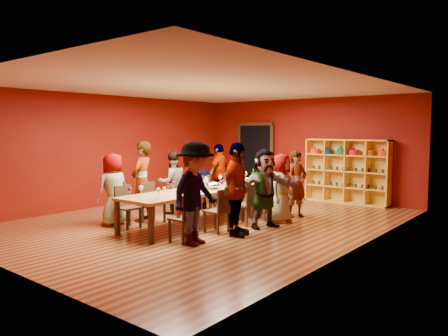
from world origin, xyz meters
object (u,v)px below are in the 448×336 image
at_px(chair_person_left_3, 208,191).
at_px(person_left_3, 200,180).
at_px(person_left_4, 220,174).
at_px(person_left_1, 142,181).
at_px(person_right_3, 281,188).
at_px(person_left_2, 172,183).
at_px(person_right_1, 236,189).
at_px(chair_person_right_0, 186,216).
at_px(chair_person_right_4, 282,195).
at_px(person_right_0, 196,193).
at_px(chair_person_right_2, 248,202).
at_px(chair_person_left_4, 232,187).
at_px(person_left_0, 113,189).
at_px(chair_person_right_1, 220,208).
at_px(shelving_unit, 347,168).
at_px(chair_person_left_2, 183,195).
at_px(chair_person_left_1, 151,200).
at_px(spittoon_bowl, 212,185).
at_px(tasting_table, 209,190).
at_px(person_right_4, 297,184).
at_px(person_right_2, 265,188).
at_px(chair_person_left_0, 126,204).
at_px(chair_person_right_3, 265,198).
at_px(wine_bottle, 253,177).

relative_size(chair_person_left_3, person_left_3, 0.60).
height_order(chair_person_left_3, person_left_4, person_left_4).
bearing_deg(person_left_1, person_right_3, 103.95).
height_order(person_left_2, person_left_3, person_left_2).
bearing_deg(person_right_3, person_right_1, 173.04).
bearing_deg(chair_person_right_0, chair_person_right_4, 90.00).
bearing_deg(person_right_0, chair_person_right_2, -1.16).
distance_m(chair_person_left_4, person_right_3, 2.50).
xyz_separation_m(person_left_0, chair_person_right_1, (2.24, 0.90, -0.28)).
bearing_deg(shelving_unit, chair_person_left_2, -118.68).
relative_size(chair_person_left_1, person_left_3, 0.60).
height_order(person_left_3, spittoon_bowl, person_left_3).
xyz_separation_m(tasting_table, chair_person_left_2, (-0.91, 0.10, -0.20)).
bearing_deg(person_right_3, person_right_0, 169.35).
xyz_separation_m(chair_person_left_1, person_right_3, (2.23, 1.84, 0.27)).
distance_m(shelving_unit, chair_person_left_2, 4.83).
bearing_deg(chair_person_left_2, chair_person_left_3, 90.00).
bearing_deg(spittoon_bowl, chair_person_left_3, 134.91).
relative_size(chair_person_left_4, person_right_4, 0.57).
distance_m(shelving_unit, chair_person_left_3, 4.06).
bearing_deg(person_right_2, chair_person_left_0, 151.67).
xyz_separation_m(chair_person_right_4, person_right_4, (0.40, 0.00, 0.29)).
xyz_separation_m(person_left_1, chair_person_right_3, (2.11, 1.84, -0.41)).
relative_size(chair_person_left_2, spittoon_bowl, 2.67).
distance_m(person_left_2, chair_person_right_3, 2.36).
xyz_separation_m(chair_person_left_0, spittoon_bowl, (1.03, 1.60, 0.33)).
xyz_separation_m(chair_person_left_3, chair_person_right_4, (1.82, 0.64, 0.00)).
bearing_deg(shelving_unit, person_left_1, -116.33).
bearing_deg(chair_person_right_0, chair_person_left_0, 177.74).
relative_size(person_left_0, person_left_4, 0.93).
xyz_separation_m(person_left_3, person_left_4, (-0.17, 0.99, 0.09)).
relative_size(person_left_3, person_right_2, 0.90).
distance_m(person_left_1, person_right_4, 3.59).
bearing_deg(chair_person_right_3, shelving_unit, 81.87).
relative_size(chair_person_right_1, chair_person_right_3, 1.00).
relative_size(chair_person_left_4, chair_person_right_3, 1.00).
bearing_deg(person_right_0, chair_person_left_2, 40.55).
height_order(person_left_3, chair_person_right_4, person_left_3).
xyz_separation_m(person_left_0, person_left_1, (0.13, 0.69, 0.12)).
distance_m(tasting_table, person_left_0, 2.10).
distance_m(person_left_3, wine_bottle, 1.41).
relative_size(person_left_2, wine_bottle, 4.51).
height_order(chair_person_left_2, chair_person_left_3, same).
height_order(chair_person_right_1, person_right_1, person_right_1).
distance_m(person_right_3, person_right_4, 0.73).
relative_size(chair_person_right_3, spittoon_bowl, 2.67).
xyz_separation_m(chair_person_left_2, person_left_2, (-0.38, 0.00, 0.27)).
bearing_deg(person_right_4, person_left_2, 138.23).
relative_size(tasting_table, person_right_0, 2.43).
height_order(shelving_unit, chair_person_left_4, shelving_unit).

